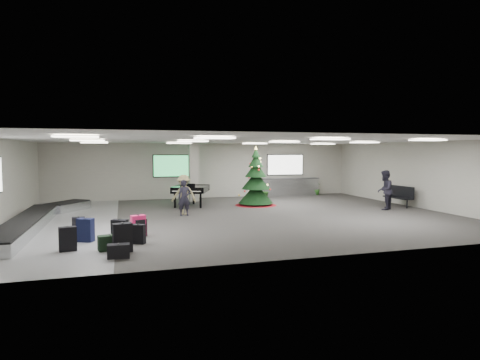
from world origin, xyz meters
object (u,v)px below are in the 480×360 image
object	(u,v)px
traveler_b	(184,195)
potted_plant_right	(316,188)
pink_suitcase	(138,226)
traveler_a	(184,198)
traveler_bench	(385,190)
potted_plant_left	(266,191)
bench	(400,195)
service_counter	(287,187)
baggage_carousel	(36,220)
grand_piano	(190,189)
christmas_tree	(256,185)

from	to	relation	value
traveler_b	potted_plant_right	xyz separation A→B (m)	(9.14, 5.48, -0.44)
pink_suitcase	traveler_a	bearing A→B (deg)	46.38
pink_suitcase	traveler_bench	world-z (taller)	traveler_bench
potted_plant_left	bench	bearing A→B (deg)	-45.36
service_counter	potted_plant_left	xyz separation A→B (m)	(-1.74, -0.96, -0.11)
traveler_a	traveler_bench	world-z (taller)	traveler_bench
pink_suitcase	potted_plant_right	xyz separation A→B (m)	(11.22, 9.59, 0.08)
bench	potted_plant_left	xyz separation A→B (m)	(-5.14, 5.20, -0.14)
service_counter	traveler_bench	xyz separation A→B (m)	(1.98, -6.89, 0.38)
potted_plant_left	traveler_bench	bearing A→B (deg)	-57.85
pink_suitcase	traveler_b	xyz separation A→B (m)	(2.08, 4.11, 0.52)
baggage_carousel	grand_piano	xyz separation A→B (m)	(6.32, 3.67, 0.63)
christmas_tree	grand_piano	bearing A→B (deg)	169.22
service_counter	potted_plant_right	xyz separation A→B (m)	(1.91, -0.15, -0.12)
baggage_carousel	traveler_b	distance (m)	5.76
christmas_tree	potted_plant_left	bearing A→B (deg)	60.36
pink_suitcase	potted_plant_left	world-z (taller)	potted_plant_left
bench	traveler_a	distance (m)	10.66
bench	traveler_b	bearing A→B (deg)	175.10
potted_plant_left	traveler_a	bearing A→B (deg)	-137.79
traveler_b	potted_plant_right	distance (m)	10.66
service_counter	potted_plant_right	size ratio (longest dim) A/B	4.77
bench	traveler_b	distance (m)	10.64
baggage_carousel	traveler_b	size ratio (longest dim) A/B	5.63
christmas_tree	traveler_a	world-z (taller)	christmas_tree
baggage_carousel	potted_plant_right	xyz separation A→B (m)	(14.75, 6.58, 0.21)
baggage_carousel	traveler_a	world-z (taller)	traveler_a
baggage_carousel	traveler_a	size ratio (longest dim) A/B	6.35
baggage_carousel	potted_plant_right	distance (m)	16.16
potted_plant_right	service_counter	bearing A→B (deg)	175.52
traveler_b	potted_plant_right	world-z (taller)	traveler_b
traveler_b	potted_plant_left	world-z (taller)	traveler_b
traveler_b	potted_plant_left	distance (m)	7.21
service_counter	bench	size ratio (longest dim) A/B	2.49
grand_piano	traveler_bench	distance (m)	9.32
baggage_carousel	service_counter	distance (m)	14.50
traveler_a	traveler_b	size ratio (longest dim) A/B	0.89
potted_plant_left	grand_piano	bearing A→B (deg)	-156.27
traveler_a	potted_plant_right	distance (m)	10.86
service_counter	traveler_a	distance (m)	9.40
service_counter	christmas_tree	world-z (taller)	christmas_tree
traveler_a	traveler_b	distance (m)	0.35
traveler_bench	potted_plant_right	bearing A→B (deg)	-129.83
baggage_carousel	grand_piano	size ratio (longest dim) A/B	3.89
traveler_a	potted_plant_left	size ratio (longest dim) A/B	1.74
service_counter	traveler_bench	distance (m)	7.18
pink_suitcase	service_counter	bearing A→B (deg)	31.25
christmas_tree	grand_piano	xyz separation A→B (m)	(-3.23, 0.62, -0.19)
traveler_b	traveler_bench	xyz separation A→B (m)	(9.21, -1.26, 0.06)
baggage_carousel	traveler_bench	xyz separation A→B (m)	(14.82, -0.16, 0.71)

